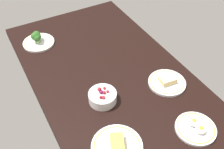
% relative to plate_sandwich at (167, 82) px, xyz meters
% --- Properties ---
extents(dining_table, '(1.53, 0.83, 0.04)m').
position_rel_plate_sandwich_xyz_m(dining_table, '(-0.19, -0.24, -0.03)').
color(dining_table, black).
rests_on(dining_table, ground).
extents(plate_sandwich, '(0.20, 0.20, 0.05)m').
position_rel_plate_sandwich_xyz_m(plate_sandwich, '(0.00, 0.00, 0.00)').
color(plate_sandwich, silver).
rests_on(plate_sandwich, dining_table).
extents(plate_cheese, '(0.23, 0.23, 0.05)m').
position_rel_plate_sandwich_xyz_m(plate_cheese, '(0.21, -0.44, 0.00)').
color(plate_cheese, silver).
rests_on(plate_cheese, dining_table).
extents(plate_eggs, '(0.19, 0.19, 0.05)m').
position_rel_plate_sandwich_xyz_m(plate_eggs, '(0.31, -0.07, -0.00)').
color(plate_eggs, silver).
rests_on(plate_eggs, dining_table).
extents(plate_broccoli, '(0.20, 0.20, 0.08)m').
position_rel_plate_sandwich_xyz_m(plate_broccoli, '(-0.69, -0.50, 0.01)').
color(plate_broccoli, silver).
rests_on(plate_broccoli, dining_table).
extents(bowl_berries, '(0.15, 0.15, 0.07)m').
position_rel_plate_sandwich_xyz_m(bowl_berries, '(-0.06, -0.36, 0.02)').
color(bowl_berries, silver).
rests_on(bowl_berries, dining_table).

